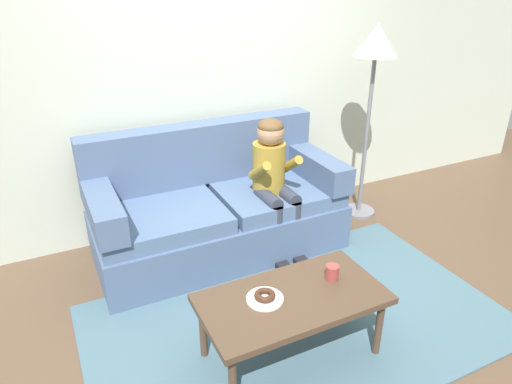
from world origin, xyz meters
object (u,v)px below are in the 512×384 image
(mug, at_px, (332,272))
(floor_lamp, at_px, (375,59))
(coffee_table, at_px, (292,302))
(person_child, at_px, (274,174))
(couch, at_px, (216,209))
(donut, at_px, (265,295))

(mug, bearing_deg, floor_lamp, 46.09)
(coffee_table, bearing_deg, person_child, 67.20)
(couch, distance_m, mug, 1.31)
(coffee_table, relative_size, donut, 8.82)
(couch, relative_size, coffee_table, 1.85)
(mug, xyz_separation_m, floor_lamp, (1.22, 1.26, 0.97))
(coffee_table, xyz_separation_m, floor_lamp, (1.51, 1.31, 1.06))
(couch, xyz_separation_m, donut, (-0.22, -1.29, 0.12))
(couch, relative_size, person_child, 1.78)
(coffee_table, distance_m, person_child, 1.24)
(coffee_table, distance_m, floor_lamp, 2.26)
(coffee_table, bearing_deg, couch, 87.30)
(donut, height_order, mug, mug)
(couch, distance_m, donut, 1.31)
(donut, bearing_deg, mug, 0.26)
(person_child, bearing_deg, mug, -99.27)
(donut, distance_m, mug, 0.45)
(couch, bearing_deg, floor_lamp, -0.95)
(coffee_table, height_order, mug, mug)
(coffee_table, relative_size, mug, 11.76)
(couch, bearing_deg, person_child, -27.62)
(coffee_table, relative_size, floor_lamp, 0.61)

